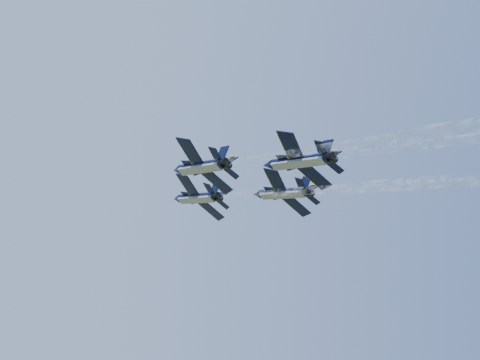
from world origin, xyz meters
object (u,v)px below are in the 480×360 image
object	(u,v)px
jet_right	(282,193)
jet_slot	(298,162)
jet_lead	(196,198)
jet_left	(200,167)

from	to	relation	value
jet_right	jet_slot	size ratio (longest dim) A/B	1.00
jet_lead	jet_left	bearing A→B (deg)	-125.15
jet_slot	jet_left	bearing A→B (deg)	129.79
jet_lead	jet_right	bearing A→B (deg)	-51.39
jet_left	jet_slot	distance (m)	17.04
jet_lead	jet_slot	world-z (taller)	same
jet_left	jet_slot	size ratio (longest dim) A/B	1.00
jet_right	jet_slot	xyz separation A→B (m)	(-4.14, -16.43, 0.00)
jet_lead	jet_right	world-z (taller)	same
jet_lead	jet_right	distance (m)	17.60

